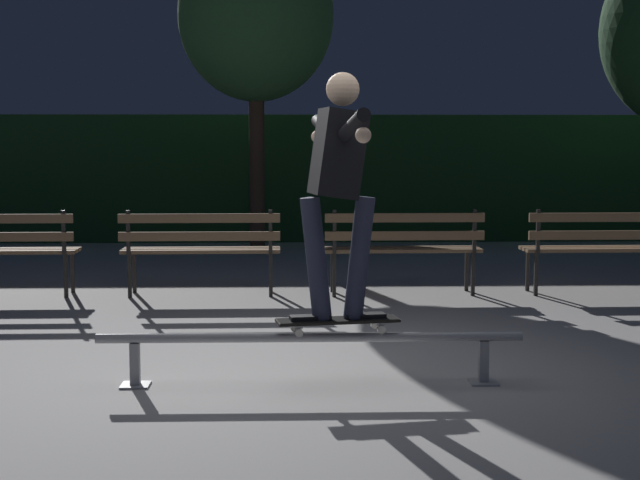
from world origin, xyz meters
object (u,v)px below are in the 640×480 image
object	(u,v)px
park_bench_left_center	(201,243)
tree_behind_benches	(256,17)
skateboarder	(338,174)
park_bench_right_center	(403,243)
skateboard	(338,321)
grind_rail	(310,344)
park_bench_rightmost	(603,242)

from	to	relation	value
park_bench_left_center	tree_behind_benches	bearing A→B (deg)	84.12
skateboarder	park_bench_right_center	bearing A→B (deg)	76.75
park_bench_left_center	park_bench_right_center	world-z (taller)	same
skateboard	skateboarder	world-z (taller)	skateboarder
grind_rail	skateboard	distance (m)	0.23
skateboarder	tree_behind_benches	world-z (taller)	tree_behind_benches
park_bench_right_center	tree_behind_benches	distance (m)	5.24
grind_rail	park_bench_right_center	size ratio (longest dim) A/B	1.69
park_bench_rightmost	tree_behind_benches	bearing A→B (deg)	131.56
grind_rail	tree_behind_benches	xyz separation A→B (m)	(-0.60, 7.70, 3.05)
grind_rail	skateboard	size ratio (longest dim) A/B	3.39
park_bench_rightmost	skateboard	bearing A→B (deg)	-129.04
grind_rail	park_bench_rightmost	size ratio (longest dim) A/B	1.69
skateboarder	park_bench_left_center	distance (m)	3.85
park_bench_rightmost	tree_behind_benches	xyz separation A→B (m)	(-3.67, 4.14, 2.78)
tree_behind_benches	park_bench_left_center	bearing A→B (deg)	-95.88
skateboard	skateboarder	xyz separation A→B (m)	(0.00, 0.00, 0.94)
park_bench_left_center	park_bench_rightmost	xyz separation A→B (m)	(4.09, 0.00, 0.00)
skateboard	park_bench_left_center	size ratio (longest dim) A/B	0.50
grind_rail	park_bench_rightmost	world-z (taller)	park_bench_rightmost
skateboard	skateboarder	bearing A→B (deg)	9.44
park_bench_rightmost	tree_behind_benches	distance (m)	6.19
skateboard	park_bench_rightmost	distance (m)	4.59
skateboarder	park_bench_left_center	bearing A→B (deg)	108.74
grind_rail	skateboarder	distance (m)	1.10
grind_rail	skateboard	xyz separation A→B (m)	(0.18, 0.00, 0.15)
skateboard	park_bench_rightmost	world-z (taller)	park_bench_rightmost
skateboarder	park_bench_left_center	size ratio (longest dim) A/B	0.97
tree_behind_benches	park_bench_rightmost	bearing A→B (deg)	-48.44
park_bench_right_center	park_bench_rightmost	size ratio (longest dim) A/B	1.00
grind_rail	park_bench_rightmost	xyz separation A→B (m)	(3.06, 3.56, 0.27)
skateboard	park_bench_right_center	bearing A→B (deg)	76.71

